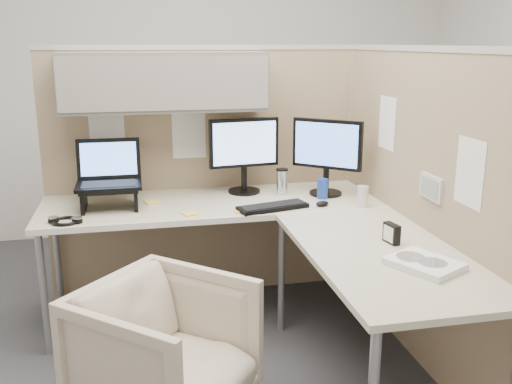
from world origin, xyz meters
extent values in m
plane|color=#333338|center=(0.00, 0.00, 0.00)|extent=(4.50, 4.50, 0.00)
cube|color=tan|center=(-0.10, 0.90, 0.80)|extent=(2.00, 0.05, 1.60)
cube|color=#A8A399|center=(-0.10, 0.90, 1.61)|extent=(2.00, 0.06, 0.03)
cube|color=slate|center=(-0.35, 0.75, 1.42)|extent=(1.20, 0.34, 0.34)
cube|color=gray|center=(-0.35, 0.57, 1.42)|extent=(1.18, 0.01, 0.30)
plane|color=white|center=(-0.70, 0.87, 1.15)|extent=(0.26, 0.00, 0.26)
plane|color=white|center=(-0.20, 0.87, 1.08)|extent=(0.26, 0.00, 0.26)
cube|color=tan|center=(0.90, -0.10, 0.80)|extent=(0.05, 2.00, 1.60)
cube|color=#A8A399|center=(0.90, -0.10, 1.61)|extent=(0.06, 2.00, 0.03)
cube|color=#A8A399|center=(0.90, 0.90, 0.80)|extent=(0.06, 0.06, 1.60)
cube|color=silver|center=(0.87, -0.25, 0.96)|extent=(0.02, 0.20, 0.12)
cube|color=gray|center=(0.86, -0.25, 0.96)|extent=(0.00, 0.16, 0.09)
plane|color=white|center=(0.87, 0.30, 1.20)|extent=(0.00, 0.26, 0.26)
plane|color=white|center=(0.87, -0.55, 1.10)|extent=(0.00, 0.26, 0.26)
cube|color=beige|center=(-0.10, 0.54, 0.71)|extent=(2.00, 0.68, 0.03)
cube|color=beige|center=(0.54, -0.45, 0.71)|extent=(0.68, 1.30, 0.03)
cube|color=white|center=(-0.10, 0.20, 0.71)|extent=(2.00, 0.02, 0.03)
cylinder|color=gray|center=(-1.05, 0.25, 0.35)|extent=(0.04, 0.04, 0.70)
cylinder|color=gray|center=(-1.05, 0.83, 0.35)|extent=(0.04, 0.04, 0.70)
cylinder|color=gray|center=(0.25, 0.25, 0.35)|extent=(0.04, 0.04, 0.70)
imported|color=beige|center=(-0.45, -0.38, 0.34)|extent=(0.90, 0.91, 0.68)
cylinder|color=black|center=(0.12, 0.70, 0.74)|extent=(0.20, 0.20, 0.02)
cylinder|color=black|center=(0.12, 0.70, 0.82)|extent=(0.04, 0.04, 0.15)
cube|color=black|center=(0.12, 0.70, 1.05)|extent=(0.44, 0.09, 0.30)
cube|color=#90BAF9|center=(0.12, 0.68, 1.05)|extent=(0.40, 0.05, 0.26)
cylinder|color=black|center=(0.61, 0.55, 0.74)|extent=(0.20, 0.20, 0.02)
cylinder|color=black|center=(0.61, 0.55, 0.82)|extent=(0.04, 0.04, 0.15)
cube|color=black|center=(0.61, 0.55, 1.05)|extent=(0.36, 0.31, 0.30)
cube|color=#5A8EF4|center=(0.59, 0.53, 1.05)|extent=(0.31, 0.26, 0.26)
cube|color=black|center=(-0.69, 0.51, 0.85)|extent=(0.32, 0.25, 0.02)
cube|color=black|center=(-0.83, 0.51, 0.79)|extent=(0.02, 0.23, 0.13)
cube|color=black|center=(-0.55, 0.51, 0.79)|extent=(0.02, 0.23, 0.13)
cube|color=black|center=(-0.69, 0.51, 0.87)|extent=(0.36, 0.25, 0.02)
cube|color=black|center=(-0.69, 0.66, 0.99)|extent=(0.36, 0.06, 0.23)
cube|color=#598CF2|center=(-0.69, 0.65, 0.99)|extent=(0.32, 0.04, 0.19)
cube|color=black|center=(0.21, 0.30, 0.74)|extent=(0.42, 0.23, 0.02)
ellipsoid|color=black|center=(0.50, 0.30, 0.75)|extent=(0.10, 0.08, 0.03)
cylinder|color=silver|center=(0.34, 0.62, 0.81)|extent=(0.07, 0.07, 0.15)
cylinder|color=black|center=(0.34, 0.62, 0.88)|extent=(0.08, 0.08, 0.01)
cylinder|color=silver|center=(0.72, 0.25, 0.79)|extent=(0.07, 0.07, 0.12)
cylinder|color=#1E3FA5|center=(0.56, 0.47, 0.79)|extent=(0.07, 0.07, 0.12)
cube|color=yellow|center=(-0.46, 0.57, 0.73)|extent=(0.10, 0.10, 0.01)
cube|color=yellow|center=(0.03, 0.30, 0.73)|extent=(0.08, 0.08, 0.01)
cube|color=yellow|center=(-0.26, 0.30, 0.73)|extent=(0.10, 0.10, 0.01)
torus|color=black|center=(-0.91, 0.28, 0.74)|extent=(0.18, 0.18, 0.02)
cylinder|color=black|center=(-0.98, 0.30, 0.75)|extent=(0.05, 0.05, 0.03)
cylinder|color=black|center=(-0.85, 0.27, 0.75)|extent=(0.05, 0.05, 0.03)
cube|color=white|center=(0.63, -0.67, 0.74)|extent=(0.33, 0.35, 0.03)
cylinder|color=silver|center=(0.65, -0.70, 0.76)|extent=(0.12, 0.12, 0.00)
cylinder|color=silver|center=(0.59, -0.62, 0.76)|extent=(0.12, 0.12, 0.00)
cube|color=black|center=(0.62, -0.36, 0.78)|extent=(0.05, 0.10, 0.09)
cube|color=white|center=(0.60, -0.36, 0.78)|extent=(0.02, 0.07, 0.07)
camera|label=1|loc=(-0.53, -2.70, 1.65)|focal=40.00mm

